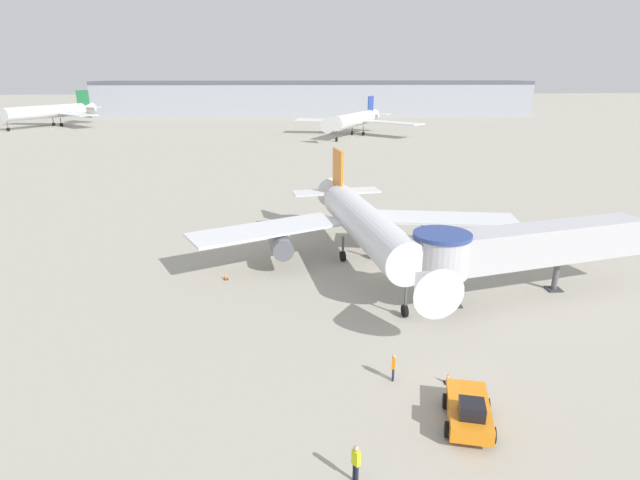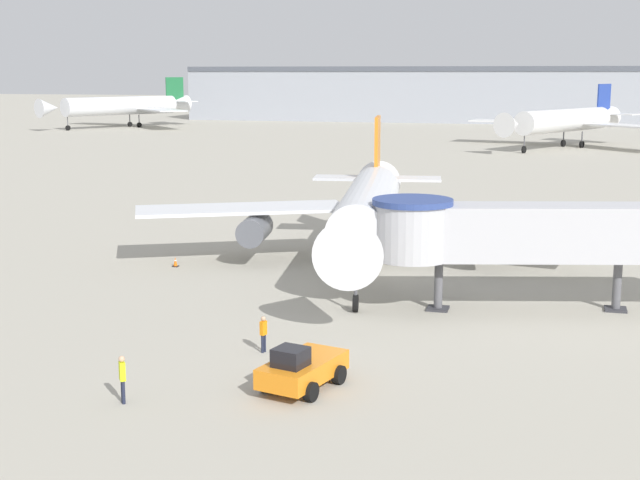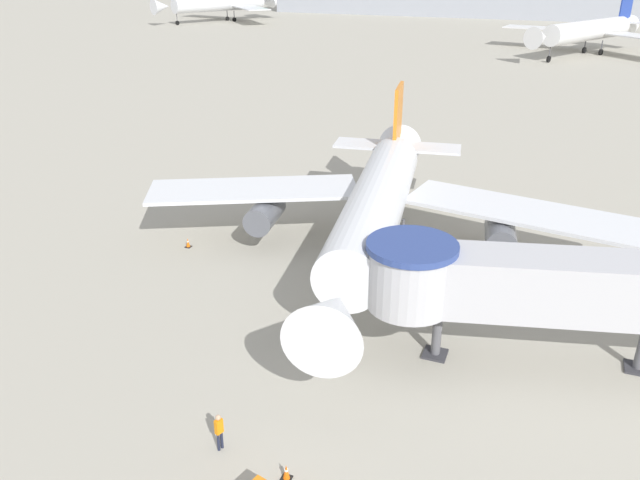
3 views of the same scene
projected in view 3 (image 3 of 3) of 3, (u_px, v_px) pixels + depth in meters
The scene contains 8 objects.
ground_plane at pixel (381, 277), 36.63m from camera, with size 800.00×800.00×0.00m, color #A8A393.
main_airplane at pixel (377, 204), 36.91m from camera, with size 30.52×27.52×8.99m.
jet_bridge at pixel (557, 285), 27.28m from camera, with size 19.40×7.59×5.78m.
traffic_cone_near_nose at pixel (286, 472), 22.46m from camera, with size 0.39×0.39×0.64m.
traffic_cone_port_wing at pixel (188, 243), 40.29m from camera, with size 0.37×0.37×0.62m.
ground_crew_marshaller at pixel (219, 430), 23.56m from camera, with size 0.27×0.35×1.63m.
background_jet_blue_tail at pixel (590, 30), 114.69m from camera, with size 34.10×33.02×10.15m.
background_jet_green_tail at pixel (222, 3), 172.12m from camera, with size 34.68×36.11×10.98m.
Camera 3 is at (8.35, -31.46, 17.31)m, focal length 35.00 mm.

